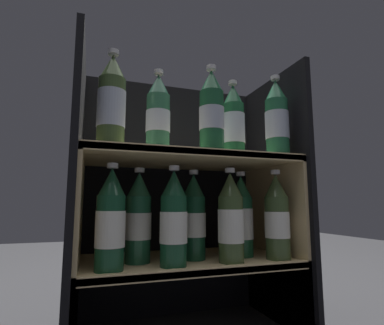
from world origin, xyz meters
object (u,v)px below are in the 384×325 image
Objects in this scene: bottle_upper_front_0 at (112,103)px; bottle_lower_front_3 at (277,218)px; bottle_upper_front_2 at (277,120)px; bottle_upper_back_0 at (158,116)px; bottle_upper_back_1 at (234,124)px; bottle_lower_front_0 at (111,222)px; bottle_upper_front_1 at (212,113)px; bottle_lower_front_2 at (231,220)px; bottle_lower_back_2 at (241,218)px; bottle_lower_front_1 at (174,220)px; bottle_lower_back_0 at (138,219)px; bottle_lower_back_1 at (194,218)px.

bottle_lower_front_3 is (0.55, 0.00, -0.34)m from bottle_upper_front_0.
bottle_upper_front_2 is 1.00× the size of bottle_upper_back_0.
bottle_upper_back_0 reaches higher than bottle_lower_front_3.
bottle_upper_back_1 is 0.56m from bottle_lower_front_0.
bottle_upper_back_0 is (-0.16, 0.09, 0.00)m from bottle_upper_front_1.
bottle_lower_front_2 is 1.00× the size of bottle_lower_back_2.
bottle_upper_front_1 is 0.46m from bottle_lower_front_0.
bottle_upper_back_1 is 1.00× the size of bottle_lower_front_3.
bottle_upper_front_0 is 0.45m from bottle_upper_back_1.
bottle_lower_back_2 is at bearing 138.46° from bottle_upper_front_2.
bottle_upper_front_2 is 1.00× the size of bottle_lower_front_2.
bottle_upper_front_0 is at bearing -168.54° from bottle_upper_back_1.
bottle_lower_front_1 is (-0.38, 0.00, -0.34)m from bottle_upper_front_2.
bottle_lower_back_0 is at bearing 41.72° from bottle_upper_front_0.
bottle_upper_front_2 is (0.57, 0.00, 0.00)m from bottle_upper_front_0.
bottle_lower_front_3 and bottle_lower_back_0 have the same top height.
bottle_lower_back_2 is at bearing 10.89° from bottle_upper_front_0.
bottle_lower_back_0 is (-0.28, 0.09, 0.00)m from bottle_lower_front_2.
bottle_upper_back_1 is at bearing 144.32° from bottle_upper_front_2.
bottle_upper_front_1 and bottle_upper_front_2 have the same top height.
bottle_lower_front_2 is at bearing 0.00° from bottle_lower_front_0.
bottle_lower_front_2 is at bearing 0.00° from bottle_upper_front_1.
bottle_upper_front_2 is 0.15m from bottle_upper_back_1.
bottle_upper_front_2 reaches higher than bottle_lower_back_1.
bottle_upper_front_0 is 1.00× the size of bottle_upper_front_1.
bottle_lower_back_1 is (0.29, 0.09, -0.34)m from bottle_upper_front_0.
bottle_upper_front_1 is 0.25m from bottle_upper_front_2.
bottle_lower_front_1 is at bearing 0.00° from bottle_lower_front_0.
bottle_upper_back_1 is 1.00× the size of bottle_lower_front_1.
bottle_upper_front_1 is 0.35m from bottle_lower_front_2.
bottle_upper_back_1 is at bearing 11.46° from bottle_upper_front_0.
bottle_upper_front_2 is 1.00× the size of bottle_lower_front_3.
bottle_upper_front_2 is at bearing -35.68° from bottle_upper_back_1.
bottle_upper_back_1 is 1.00× the size of bottle_lower_back_2.
bottle_lower_front_1 and bottle_lower_front_2 have the same top height.
bottle_upper_front_1 is 1.00× the size of bottle_upper_back_1.
bottle_lower_back_0 is at bearing 180.00° from bottle_lower_back_1.
bottle_upper_back_0 is at bearing 167.62° from bottle_upper_front_2.
bottle_lower_front_3 is (0.39, -0.09, -0.34)m from bottle_upper_back_0.
bottle_lower_front_2 is 0.29m from bottle_lower_back_0.
bottle_lower_back_1 is 1.00× the size of bottle_lower_back_2.
bottle_upper_front_1 reaches higher than bottle_lower_back_1.
bottle_upper_front_1 is at bearing -29.47° from bottle_upper_back_0.
bottle_lower_front_0 is (-0.31, 0.00, -0.34)m from bottle_upper_front_1.
bottle_lower_front_0 is 1.00× the size of bottle_lower_back_1.
bottle_upper_front_2 is at bearing 0.00° from bottle_lower_front_2.
bottle_lower_back_2 is (0.47, 0.09, -0.34)m from bottle_upper_front_0.
bottle_lower_back_2 is (0.27, 0.09, -0.00)m from bottle_lower_front_1.
bottle_lower_back_0 is at bearing 157.53° from bottle_upper_front_1.
bottle_upper_front_1 reaches higher than bottle_lower_front_2.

